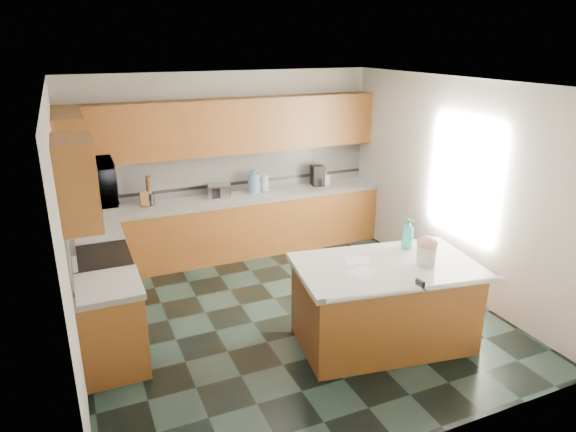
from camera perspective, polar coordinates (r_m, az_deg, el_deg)
floor at (r=6.26m, az=0.02°, el=-10.89°), size 4.60×4.60×0.00m
ceiling at (r=5.44m, az=0.03°, el=14.57°), size 4.60×4.60×0.00m
wall_back at (r=7.81m, az=-6.85°, el=5.80°), size 4.60×0.04×2.70m
wall_front at (r=3.86m, az=14.14°, el=-9.00°), size 4.60×0.04×2.70m
wall_left at (r=5.28m, az=-23.74°, el=-2.30°), size 0.04×4.60×2.70m
wall_right at (r=6.93m, az=17.92°, el=3.28°), size 0.04×4.60×2.70m
back_base_cab at (r=7.78m, az=-5.89°, el=-1.30°), size 4.60×0.60×0.86m
back_countertop at (r=7.63m, az=-6.00°, el=1.94°), size 4.60×0.64×0.06m
back_upper_cab at (r=7.52m, az=-6.60°, el=9.88°), size 4.60×0.33×0.78m
back_backsplash at (r=7.81m, az=-6.74°, el=4.93°), size 4.60×0.02×0.63m
back_accent_band at (r=7.85m, az=-6.67°, el=3.54°), size 4.60×0.01×0.05m
left_base_cab_rear at (r=6.82m, az=-20.23°, el=-5.49°), size 0.60×0.82×0.86m
left_counter_rear at (r=6.65m, az=-20.68°, el=-1.87°), size 0.64×0.82×0.06m
left_base_cab_front at (r=5.45m, az=-18.98°, el=-11.77°), size 0.60×0.72×0.86m
left_counter_front at (r=5.23m, az=-19.52°, el=-7.42°), size 0.64×0.72×0.06m
left_backsplash at (r=5.83m, az=-23.37°, el=-1.48°), size 0.02×2.30×0.63m
left_accent_band at (r=5.90m, az=-23.07°, el=-3.25°), size 0.01×2.30×0.05m
left_upper_cab_rear at (r=6.50m, az=-23.03°, el=7.05°), size 0.33×1.09×0.78m
left_upper_cab_front at (r=4.87m, az=-22.45°, el=3.50°), size 0.33×0.72×0.78m
range_body at (r=6.10m, az=-19.67°, el=-8.29°), size 0.60×0.76×0.88m
range_oven_door at (r=6.13m, az=-16.91°, el=-8.25°), size 0.02×0.68×0.55m
range_cooktop at (r=5.91m, az=-20.16°, el=-4.32°), size 0.62×0.78×0.04m
range_handle at (r=5.97m, az=-16.98°, el=-4.96°), size 0.02×0.66×0.02m
range_backguard at (r=5.86m, az=-22.82°, el=-3.58°), size 0.06×0.76×0.18m
microwave at (r=5.65m, az=-21.12°, el=3.47°), size 0.50×0.73×0.41m
island_base at (r=5.65m, az=10.57°, el=-9.80°), size 1.91×1.28×0.86m
island_top at (r=5.44m, az=10.87°, el=-5.56°), size 2.02×1.39×0.06m
island_bullnose at (r=5.05m, az=14.41°, el=-7.90°), size 1.85×0.35×0.06m
treat_jar at (r=5.48m, az=15.11°, el=-4.20°), size 0.23×0.23×0.20m
treat_jar_lid at (r=5.43m, az=15.23°, el=-2.90°), size 0.22×0.22×0.13m
treat_jar_knob at (r=5.42m, az=15.27°, el=-2.44°), size 0.07×0.02×0.02m
treat_jar_knob_end_l at (r=5.40m, az=14.98°, el=-2.50°), size 0.04×0.04×0.04m
treat_jar_knob_end_r at (r=5.44m, az=15.56°, el=-2.38°), size 0.04×0.04×0.04m
soap_bottle_island at (r=5.82m, az=13.17°, el=-1.90°), size 0.15×0.15×0.35m
paper_sheet_a at (r=5.22m, az=8.28°, el=-6.13°), size 0.32×0.28×0.00m
paper_sheet_b at (r=5.47m, az=7.76°, el=-4.90°), size 0.31×0.27×0.00m
clamp_body at (r=5.05m, az=14.46°, el=-7.37°), size 0.04×0.10×0.09m
clamp_handle at (r=5.02m, az=14.86°, el=-7.84°), size 0.02×0.07×0.02m
knife_block at (r=7.38m, az=-15.67°, el=1.81°), size 0.11×0.16×0.23m
utensil_crock at (r=7.42m, az=-15.08°, el=1.80°), size 0.13×0.13×0.17m
utensil_bundle at (r=7.37m, az=-15.22°, el=3.34°), size 0.08×0.08×0.25m
toaster_oven at (r=7.59m, az=-7.62°, el=2.75°), size 0.38×0.31×0.19m
toaster_oven_door at (r=7.49m, az=-7.40°, el=2.54°), size 0.28×0.01×0.15m
paper_towel at (r=7.85m, az=-2.59°, el=3.69°), size 0.11×0.11×0.25m
paper_towel_base at (r=7.88m, az=-2.58°, el=2.86°), size 0.17×0.17×0.01m
water_jug at (r=7.74m, az=-3.78°, el=3.66°), size 0.19×0.19×0.31m
water_jug_neck at (r=7.70m, az=-3.81°, el=4.91°), size 0.09×0.09×0.04m
coffee_maker at (r=8.17m, az=3.30°, el=4.54°), size 0.22×0.23×0.32m
coffee_carafe at (r=8.15m, az=3.44°, el=3.83°), size 0.13×0.13×0.13m
soap_bottle_back at (r=8.21m, az=4.18°, el=4.33°), size 0.12×0.12×0.24m
soap_back_cap at (r=8.18m, az=4.21°, el=5.26°), size 0.02×0.02×0.03m
window_light_proxy at (r=6.73m, az=18.96°, el=4.04°), size 0.02×1.40×1.10m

